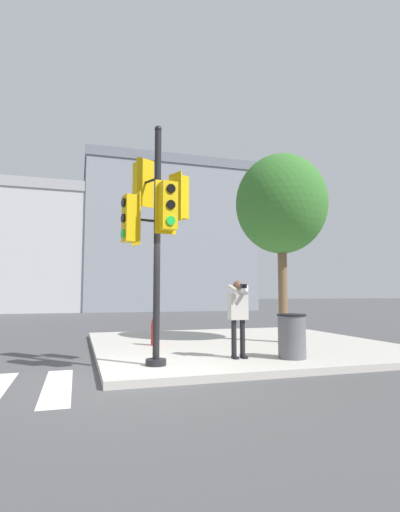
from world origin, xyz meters
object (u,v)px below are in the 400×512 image
(traffic_signal_pole, at_px, (156,216))
(trash_bin, at_px, (292,336))
(street_tree, at_px, (281,205))
(person_photographer, at_px, (238,311))
(fire_hydrant, at_px, (155,332))

(traffic_signal_pole, bearing_deg, trash_bin, -1.19)
(street_tree, distance_m, trash_bin, 4.51)
(street_tree, bearing_deg, person_photographer, -136.22)
(traffic_signal_pole, bearing_deg, fire_hydrant, 79.18)
(street_tree, height_order, trash_bin, street_tree)
(street_tree, distance_m, fire_hydrant, 5.13)
(person_photographer, relative_size, fire_hydrant, 2.27)
(fire_hydrant, height_order, trash_bin, trash_bin)
(traffic_signal_pole, relative_size, person_photographer, 2.88)
(person_photographer, height_order, street_tree, street_tree)
(person_photographer, bearing_deg, fire_hydrant, 117.61)
(street_tree, bearing_deg, fire_hydrant, 174.26)
(person_photographer, bearing_deg, traffic_signal_pole, -170.42)
(traffic_signal_pole, xyz_separation_m, fire_hydrant, (0.55, 2.88, -2.56))
(person_photographer, xyz_separation_m, street_tree, (2.29, 2.20, 2.96))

